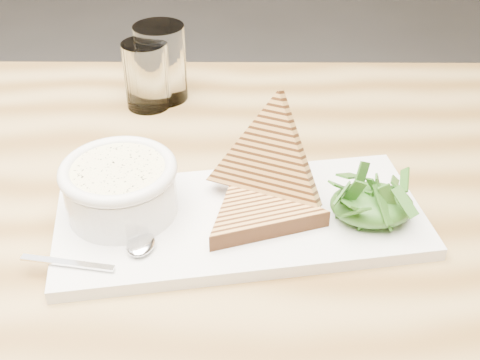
{
  "coord_description": "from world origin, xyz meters",
  "views": [
    {
      "loc": [
        0.18,
        -0.69,
        1.22
      ],
      "look_at": [
        0.2,
        -0.12,
        0.82
      ],
      "focal_mm": 45.0,
      "sensor_mm": 36.0,
      "label": 1
    }
  ],
  "objects_px": {
    "table_top": "(133,211)",
    "platter": "(240,219)",
    "glass_near": "(146,75)",
    "glass_far": "(161,63)",
    "soup_bowl": "(121,193)"
  },
  "relations": [
    {
      "from": "platter",
      "to": "glass_far",
      "type": "bearing_deg",
      "value": 109.42
    },
    {
      "from": "glass_near",
      "to": "glass_far",
      "type": "distance_m",
      "value": 0.03
    },
    {
      "from": "platter",
      "to": "soup_bowl",
      "type": "relative_size",
      "value": 3.33
    },
    {
      "from": "table_top",
      "to": "soup_bowl",
      "type": "distance_m",
      "value": 0.07
    },
    {
      "from": "glass_near",
      "to": "glass_far",
      "type": "xyz_separation_m",
      "value": [
        0.02,
        0.03,
        0.01
      ]
    },
    {
      "from": "glass_near",
      "to": "glass_far",
      "type": "relative_size",
      "value": 0.87
    },
    {
      "from": "table_top",
      "to": "glass_far",
      "type": "distance_m",
      "value": 0.28
    },
    {
      "from": "glass_far",
      "to": "platter",
      "type": "bearing_deg",
      "value": -70.58
    },
    {
      "from": "table_top",
      "to": "glass_near",
      "type": "bearing_deg",
      "value": 90.32
    },
    {
      "from": "soup_bowl",
      "to": "glass_far",
      "type": "distance_m",
      "value": 0.31
    },
    {
      "from": "glass_near",
      "to": "glass_far",
      "type": "height_order",
      "value": "glass_far"
    },
    {
      "from": "soup_bowl",
      "to": "glass_far",
      "type": "relative_size",
      "value": 1.07
    },
    {
      "from": "soup_bowl",
      "to": "glass_far",
      "type": "bearing_deg",
      "value": 85.92
    },
    {
      "from": "table_top",
      "to": "soup_bowl",
      "type": "relative_size",
      "value": 9.58
    },
    {
      "from": "table_top",
      "to": "platter",
      "type": "relative_size",
      "value": 2.88
    }
  ]
}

